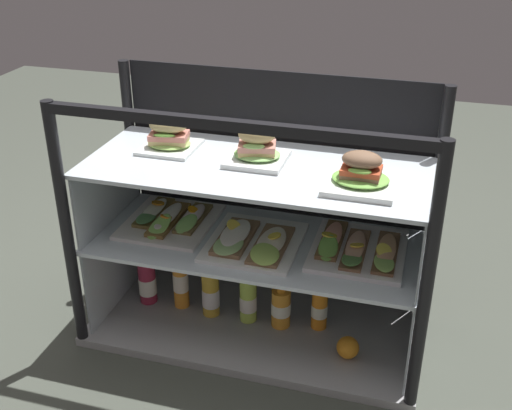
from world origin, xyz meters
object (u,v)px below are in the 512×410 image
open_sandwich_tray_mid_left (170,219)px  orange_fruit_beside_bottles (348,347)px  juice_bottle_near_post (181,281)px  juice_bottle_front_fourth (248,297)px  juice_bottle_front_left_end (147,281)px  juice_bottle_front_middle (211,292)px  plated_roll_sandwich_near_right_corner (169,137)px  juice_bottle_back_center (319,308)px  open_sandwich_tray_far_right (251,242)px  juice_bottle_front_second (281,307)px  open_sandwich_tray_near_left_corner (357,249)px  plated_roll_sandwich_mid_right (257,148)px  plated_roll_sandwich_far_right (361,175)px

open_sandwich_tray_mid_left → orange_fruit_beside_bottles: open_sandwich_tray_mid_left is taller
juice_bottle_near_post → juice_bottle_front_fourth: size_ratio=1.00×
juice_bottle_front_left_end → juice_bottle_front_middle: juice_bottle_front_middle is taller
plated_roll_sandwich_near_right_corner → juice_bottle_back_center: plated_roll_sandwich_near_right_corner is taller
juice_bottle_front_left_end → juice_bottle_front_middle: size_ratio=0.94×
juice_bottle_front_left_end → orange_fruit_beside_bottles: bearing=-8.1°
open_sandwich_tray_mid_left → juice_bottle_front_left_end: open_sandwich_tray_mid_left is taller
juice_bottle_back_center → open_sandwich_tray_mid_left: bearing=-179.3°
open_sandwich_tray_far_right → juice_bottle_front_second: bearing=28.0°
juice_bottle_near_post → open_sandwich_tray_near_left_corner: bearing=-1.3°
open_sandwich_tray_near_left_corner → juice_bottle_near_post: bearing=178.7°
juice_bottle_front_left_end → juice_bottle_front_second: (0.52, -0.00, -0.01)m
juice_bottle_near_post → juice_bottle_back_center: 0.52m
open_sandwich_tray_mid_left → juice_bottle_front_middle: bearing=-9.3°
plated_roll_sandwich_mid_right → open_sandwich_tray_far_right: plated_roll_sandwich_mid_right is taller
orange_fruit_beside_bottles → juice_bottle_front_middle: bearing=169.0°
plated_roll_sandwich_mid_right → orange_fruit_beside_bottles: bearing=-19.8°
open_sandwich_tray_mid_left → juice_bottle_front_fourth: size_ratio=1.35×
open_sandwich_tray_mid_left → juice_bottle_front_left_end: size_ratio=1.49×
open_sandwich_tray_near_left_corner → juice_bottle_front_middle: (-0.51, -0.00, -0.26)m
juice_bottle_front_second → orange_fruit_beside_bottles: bearing=-22.3°
plated_roll_sandwich_mid_right → open_sandwich_tray_mid_left: 0.44m
open_sandwich_tray_near_left_corner → juice_bottle_front_middle: 0.58m
plated_roll_sandwich_near_right_corner → open_sandwich_tray_near_left_corner: 0.72m
open_sandwich_tray_mid_left → open_sandwich_tray_far_right: open_sandwich_tray_far_right is taller
juice_bottle_near_post → juice_bottle_front_middle: 0.12m
open_sandwich_tray_mid_left → open_sandwich_tray_near_left_corner: bearing=-2.0°
open_sandwich_tray_far_right → juice_bottle_front_left_end: open_sandwich_tray_far_right is taller
open_sandwich_tray_far_right → juice_bottle_front_left_end: bearing=172.8°
plated_roll_sandwich_far_right → juice_bottle_front_middle: plated_roll_sandwich_far_right is taller
juice_bottle_front_middle → juice_bottle_front_second: (0.26, 0.00, -0.02)m
open_sandwich_tray_far_right → plated_roll_sandwich_far_right: bearing=-4.7°
juice_bottle_front_fourth → orange_fruit_beside_bottles: 0.39m
plated_roll_sandwich_far_right → open_sandwich_tray_mid_left: size_ratio=0.62×
plated_roll_sandwich_near_right_corner → juice_bottle_near_post: plated_roll_sandwich_near_right_corner is taller
juice_bottle_front_fourth → juice_bottle_near_post: bearing=177.1°
plated_roll_sandwich_mid_right → open_sandwich_tray_far_right: (0.00, -0.07, -0.30)m
open_sandwich_tray_near_left_corner → orange_fruit_beside_bottles: open_sandwich_tray_near_left_corner is taller
juice_bottle_back_center → plated_roll_sandwich_near_right_corner: bearing=178.3°
juice_bottle_front_fourth → juice_bottle_front_second: size_ratio=1.29×
plated_roll_sandwich_mid_right → juice_bottle_front_middle: 0.59m
plated_roll_sandwich_near_right_corner → plated_roll_sandwich_far_right: bearing=-10.4°
juice_bottle_front_left_end → juice_bottle_near_post: (0.13, 0.01, 0.02)m
plated_roll_sandwich_near_right_corner → juice_bottle_near_post: bearing=-53.4°
plated_roll_sandwich_near_right_corner → juice_bottle_front_fourth: bearing=-8.8°
juice_bottle_front_second → plated_roll_sandwich_far_right: bearing=-17.3°
plated_roll_sandwich_near_right_corner → juice_bottle_front_left_end: (-0.11, -0.04, -0.57)m
open_sandwich_tray_mid_left → juice_bottle_front_second: open_sandwich_tray_mid_left is taller
juice_bottle_front_second → juice_bottle_back_center: (0.13, 0.03, 0.00)m
juice_bottle_front_middle → juice_bottle_front_second: juice_bottle_front_middle is taller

